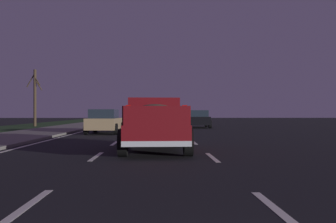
% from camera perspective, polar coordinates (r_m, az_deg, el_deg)
% --- Properties ---
extents(ground, '(144.00, 144.00, 0.00)m').
position_cam_1_polar(ground, '(28.67, -1.77, -2.83)').
color(ground, black).
extents(sidewalk_shoulder, '(108.00, 4.00, 0.12)m').
position_cam_1_polar(sidewalk_shoulder, '(29.65, -16.34, -2.62)').
color(sidewalk_shoulder, slate).
rests_on(sidewalk_shoulder, ground).
extents(lane_markings, '(109.06, 7.04, 0.01)m').
position_cam_1_polar(lane_markings, '(32.26, -7.14, -2.52)').
color(lane_markings, silver).
rests_on(lane_markings, ground).
extents(pickup_truck, '(5.49, 2.40, 1.87)m').
position_cam_1_polar(pickup_truck, '(13.99, -2.01, -1.62)').
color(pickup_truck, maroon).
rests_on(pickup_truck, ground).
extents(sedan_black, '(4.43, 2.07, 1.54)m').
position_cam_1_polar(sedan_black, '(35.36, 4.32, -1.05)').
color(sedan_black, black).
rests_on(sedan_black, ground).
extents(sedan_tan, '(4.45, 2.10, 1.54)m').
position_cam_1_polar(sedan_tan, '(25.83, -9.08, -1.38)').
color(sedan_tan, '#9E845B').
rests_on(sedan_tan, ground).
extents(bare_tree_far, '(0.77, 1.58, 5.54)m').
position_cam_1_polar(bare_tree_far, '(40.93, -18.53, 2.04)').
color(bare_tree_far, '#423323').
rests_on(bare_tree_far, ground).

